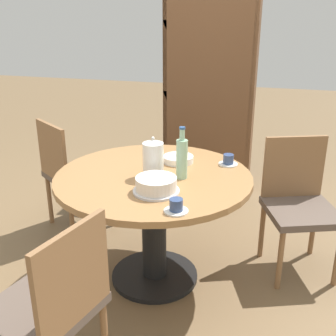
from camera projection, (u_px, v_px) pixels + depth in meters
The scene contains 12 objects.
ground_plane at pixel (155, 277), 2.69m from camera, with size 14.00×14.00×0.00m, color brown.
dining_table at pixel (154, 201), 2.50m from camera, with size 1.14×1.14×0.70m.
chair_a at pixel (72, 172), 3.15m from camera, with size 0.58×0.58×0.85m.
chair_b at pixel (52, 305), 1.74m from camera, with size 0.51×0.51×0.85m.
chair_c at pixel (299, 202), 2.66m from camera, with size 0.54×0.54×0.85m.
bookshelf at pixel (210, 97), 3.80m from camera, with size 0.80×0.28×1.81m.
coffee_pot at pixel (153, 159), 2.37m from camera, with size 0.12×0.12×0.24m.
water_bottle at pixel (182, 158), 2.35m from camera, with size 0.06×0.06×0.30m.
cake_main at pixel (156, 185), 2.20m from camera, with size 0.25×0.25×0.08m.
cup_a at pixel (228, 161), 2.58m from camera, with size 0.12×0.12×0.07m.
cup_b at pixel (176, 207), 1.99m from camera, with size 0.12×0.12×0.07m.
plate_stack at pixel (178, 159), 2.63m from camera, with size 0.19×0.19×0.04m.
Camera 1 is at (0.68, -2.15, 1.62)m, focal length 45.00 mm.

